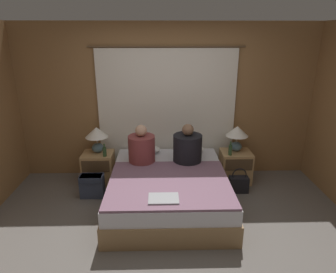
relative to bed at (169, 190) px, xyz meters
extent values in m
plane|color=#66605B|center=(0.00, -0.71, -0.24)|extent=(16.00, 16.00, 0.00)
cube|color=olive|center=(0.00, 1.08, 1.01)|extent=(4.91, 0.06, 2.50)
cube|color=white|center=(0.00, 1.02, 0.82)|extent=(2.23, 0.02, 2.11)
cylinder|color=brown|center=(0.00, 1.02, 1.89)|extent=(2.43, 0.02, 0.02)
cube|color=#99754C|center=(0.00, 0.00, -0.10)|extent=(1.62, 1.94, 0.28)
cube|color=silver|center=(0.00, 0.00, 0.14)|extent=(1.58, 1.90, 0.20)
cube|color=tan|center=(-1.11, 0.69, 0.02)|extent=(0.48, 0.40, 0.51)
cube|color=#4C3823|center=(-1.11, 0.48, 0.15)|extent=(0.42, 0.02, 0.19)
cube|color=tan|center=(1.11, 0.69, 0.02)|extent=(0.48, 0.40, 0.51)
cube|color=#4C3823|center=(1.11, 0.48, 0.15)|extent=(0.42, 0.02, 0.19)
ellipsoid|color=slate|center=(-1.11, 0.75, 0.35)|extent=(0.19, 0.19, 0.15)
cylinder|color=#B2A893|center=(-1.11, 0.75, 0.48)|extent=(0.02, 0.02, 0.11)
cone|color=white|center=(-1.11, 0.75, 0.62)|extent=(0.36, 0.36, 0.16)
ellipsoid|color=slate|center=(1.11, 0.75, 0.35)|extent=(0.19, 0.19, 0.15)
cylinder|color=#B2A893|center=(1.11, 0.75, 0.48)|extent=(0.02, 0.02, 0.11)
cone|color=white|center=(1.11, 0.75, 0.62)|extent=(0.36, 0.36, 0.16)
ellipsoid|color=white|center=(-0.36, 0.78, 0.30)|extent=(0.48, 0.30, 0.12)
ellipsoid|color=white|center=(0.36, 0.78, 0.30)|extent=(0.48, 0.30, 0.12)
cube|color=slate|center=(0.00, -0.29, 0.26)|extent=(1.56, 1.30, 0.03)
cylinder|color=brown|center=(-0.39, 0.40, 0.45)|extent=(0.40, 0.40, 0.42)
sphere|color=tan|center=(-0.39, 0.40, 0.75)|extent=(0.17, 0.17, 0.17)
cylinder|color=black|center=(0.29, 0.40, 0.46)|extent=(0.43, 0.43, 0.43)
sphere|color=#846047|center=(0.29, 0.40, 0.76)|extent=(0.17, 0.17, 0.17)
cylinder|color=#2D4C28|center=(-0.97, 0.57, 0.35)|extent=(0.06, 0.06, 0.14)
cylinder|color=#2D4C28|center=(-0.97, 0.57, 0.45)|extent=(0.02, 0.02, 0.06)
cylinder|color=#2D4C28|center=(0.98, 0.57, 0.36)|extent=(0.06, 0.06, 0.16)
cylinder|color=#2D4C28|center=(0.98, 0.57, 0.47)|extent=(0.02, 0.02, 0.06)
cube|color=#9EA0A5|center=(-0.08, -0.71, 0.28)|extent=(0.35, 0.25, 0.02)
cube|color=#333D56|center=(-1.13, 0.25, -0.06)|extent=(0.35, 0.19, 0.35)
cube|color=#283045|center=(-1.13, 0.23, 0.07)|extent=(0.31, 0.19, 0.08)
cube|color=black|center=(1.09, 0.33, -0.11)|extent=(0.29, 0.15, 0.25)
torus|color=black|center=(1.09, 0.33, 0.05)|extent=(0.22, 0.02, 0.22)
camera|label=1|loc=(-0.11, -3.74, 2.09)|focal=32.00mm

